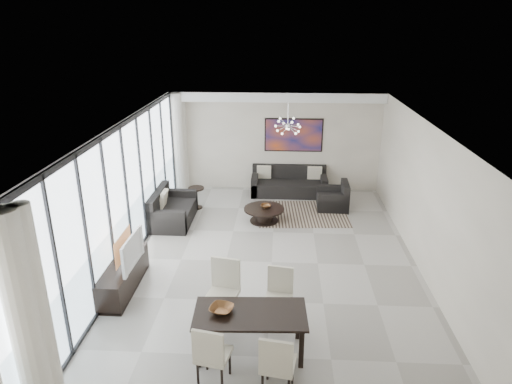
# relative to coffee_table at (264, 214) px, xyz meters

# --- Properties ---
(room_shell) EXTENTS (6.00, 9.00, 2.90)m
(room_shell) POSITION_rel_coffee_table_xyz_m (0.71, -2.07, 1.25)
(room_shell) COLOR #A8A39B
(room_shell) RESTS_ON ground
(window_wall) EXTENTS (0.37, 8.95, 2.90)m
(window_wall) POSITION_rel_coffee_table_xyz_m (-2.61, -2.07, 1.27)
(window_wall) COLOR silver
(window_wall) RESTS_ON floor
(soffit) EXTENTS (5.98, 0.40, 0.26)m
(soffit) POSITION_rel_coffee_table_xyz_m (0.25, 2.23, 2.57)
(soffit) COLOR white
(soffit) RESTS_ON room_shell
(painting) EXTENTS (1.68, 0.04, 0.98)m
(painting) POSITION_rel_coffee_table_xyz_m (0.75, 2.40, 1.45)
(painting) COLOR #B84619
(painting) RESTS_ON room_shell
(chandelier) EXTENTS (0.66, 0.66, 0.71)m
(chandelier) POSITION_rel_coffee_table_xyz_m (0.55, 0.43, 2.15)
(chandelier) COLOR silver
(chandelier) RESTS_ON room_shell
(rug) EXTENTS (2.40, 1.90, 0.01)m
(rug) POSITION_rel_coffee_table_xyz_m (0.98, 0.53, -0.20)
(rug) COLOR black
(rug) RESTS_ON floor
(coffee_table) EXTENTS (1.02, 1.02, 0.36)m
(coffee_table) POSITION_rel_coffee_table_xyz_m (0.00, 0.00, 0.00)
(coffee_table) COLOR black
(coffee_table) RESTS_ON floor
(bowl_coffee) EXTENTS (0.28, 0.28, 0.08)m
(bowl_coffee) POSITION_rel_coffee_table_xyz_m (0.04, 0.03, 0.20)
(bowl_coffee) COLOR brown
(bowl_coffee) RESTS_ON coffee_table
(sofa_main) EXTENTS (2.16, 0.88, 0.79)m
(sofa_main) POSITION_rel_coffee_table_xyz_m (0.64, 2.00, 0.06)
(sofa_main) COLOR black
(sofa_main) RESTS_ON floor
(loveseat) EXTENTS (0.91, 1.62, 0.81)m
(loveseat) POSITION_rel_coffee_table_xyz_m (-2.30, -0.15, 0.07)
(loveseat) COLOR black
(loveseat) RESTS_ON floor
(armchair) EXTENTS (0.83, 0.87, 0.72)m
(armchair) POSITION_rel_coffee_table_xyz_m (1.83, 0.98, 0.05)
(armchair) COLOR black
(armchair) RESTS_ON floor
(side_table) EXTENTS (0.42, 0.42, 0.58)m
(side_table) POSITION_rel_coffee_table_xyz_m (-1.84, 0.77, 0.19)
(side_table) COLOR black
(side_table) RESTS_ON floor
(tv_console) EXTENTS (0.49, 1.73, 0.54)m
(tv_console) POSITION_rel_coffee_table_xyz_m (-2.51, -3.23, 0.07)
(tv_console) COLOR black
(tv_console) RESTS_ON floor
(television) EXTENTS (0.16, 1.02, 0.59)m
(television) POSITION_rel_coffee_table_xyz_m (-2.35, -3.29, 0.63)
(television) COLOR gray
(television) RESTS_ON tv_console
(dining_table) EXTENTS (1.71, 0.91, 0.70)m
(dining_table) POSITION_rel_coffee_table_xyz_m (-0.01, -4.83, 0.41)
(dining_table) COLOR black
(dining_table) RESTS_ON floor
(dining_chair_sw) EXTENTS (0.52, 0.52, 0.96)m
(dining_chair_sw) POSITION_rel_coffee_table_xyz_m (-0.49, -5.55, 0.35)
(dining_chair_sw) COLOR beige
(dining_chair_sw) RESTS_ON floor
(dining_chair_se) EXTENTS (0.52, 0.52, 0.97)m
(dining_chair_se) POSITION_rel_coffee_table_xyz_m (0.40, -5.69, 0.36)
(dining_chair_se) COLOR beige
(dining_chair_se) RESTS_ON floor
(dining_chair_nw) EXTENTS (0.58, 0.58, 1.08)m
(dining_chair_nw) POSITION_rel_coffee_table_xyz_m (-0.51, -4.00, 0.42)
(dining_chair_nw) COLOR beige
(dining_chair_nw) RESTS_ON floor
(dining_chair_ne) EXTENTS (0.50, 0.50, 0.94)m
(dining_chair_ne) POSITION_rel_coffee_table_xyz_m (0.41, -3.98, 0.34)
(dining_chair_ne) COLOR beige
(dining_chair_ne) RESTS_ON floor
(bowl_dining) EXTENTS (0.42, 0.42, 0.09)m
(bowl_dining) POSITION_rel_coffee_table_xyz_m (-0.44, -4.83, 0.54)
(bowl_dining) COLOR brown
(bowl_dining) RESTS_ON dining_table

